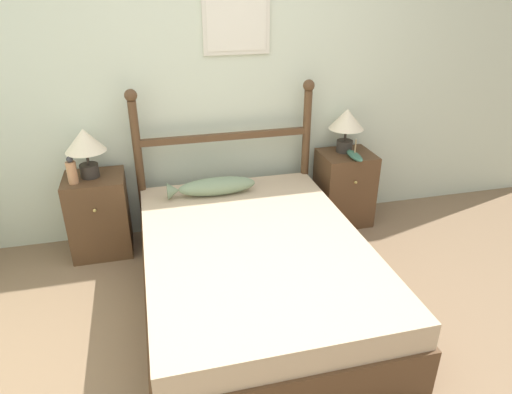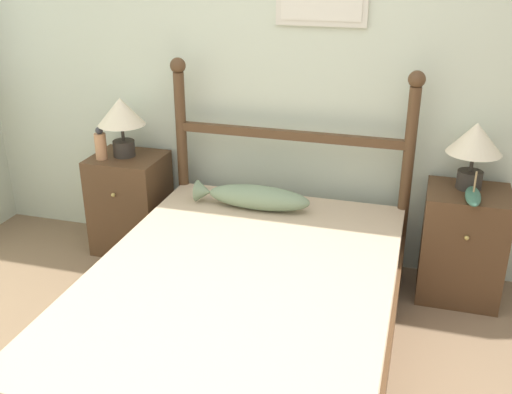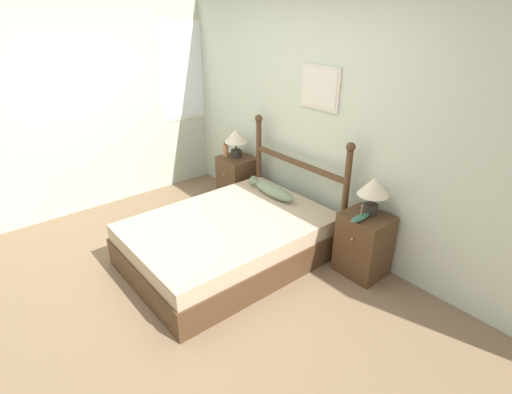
% 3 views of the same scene
% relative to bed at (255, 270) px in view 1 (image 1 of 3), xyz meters
% --- Properties ---
extents(ground_plane, '(16.00, 16.00, 0.00)m').
position_rel_bed_xyz_m(ground_plane, '(0.05, -0.62, -0.22)').
color(ground_plane, '#7A6047').
extents(wall_back, '(6.40, 0.08, 2.55)m').
position_rel_bed_xyz_m(wall_back, '(0.05, 1.11, 1.06)').
color(wall_back, beige).
rests_on(wall_back, ground_plane).
extents(bed, '(1.39, 1.95, 0.45)m').
position_rel_bed_xyz_m(bed, '(0.00, 0.00, 0.00)').
color(bed, '#4C331E').
rests_on(bed, ground_plane).
extents(headboard, '(1.42, 0.09, 1.22)m').
position_rel_bed_xyz_m(headboard, '(0.00, 0.94, 0.47)').
color(headboard, '#4C331E').
rests_on(headboard, ground_plane).
extents(nightstand_left, '(0.43, 0.40, 0.62)m').
position_rel_bed_xyz_m(nightstand_left, '(-0.99, 0.86, 0.09)').
color(nightstand_left, '#4C331E').
rests_on(nightstand_left, ground_plane).
extents(nightstand_right, '(0.43, 0.40, 0.62)m').
position_rel_bed_xyz_m(nightstand_right, '(0.99, 0.86, 0.09)').
color(nightstand_right, '#4C331E').
rests_on(nightstand_right, ground_plane).
extents(table_lamp_left, '(0.28, 0.28, 0.36)m').
position_rel_bed_xyz_m(table_lamp_left, '(-1.01, 0.87, 0.65)').
color(table_lamp_left, '#2D2823').
rests_on(table_lamp_left, nightstand_left).
extents(table_lamp_right, '(0.28, 0.28, 0.36)m').
position_rel_bed_xyz_m(table_lamp_right, '(0.99, 0.91, 0.65)').
color(table_lamp_right, '#2D2823').
rests_on(table_lamp_right, nightstand_right).
extents(bottle, '(0.07, 0.07, 0.20)m').
position_rel_bed_xyz_m(bottle, '(-1.11, 0.78, 0.49)').
color(bottle, tan).
rests_on(bottle, nightstand_left).
extents(model_boat, '(0.08, 0.25, 0.16)m').
position_rel_bed_xyz_m(model_boat, '(1.00, 0.74, 0.42)').
color(model_boat, '#386651').
rests_on(model_boat, nightstand_right).
extents(fish_pillow, '(0.66, 0.15, 0.14)m').
position_rel_bed_xyz_m(fish_pillow, '(-0.15, 0.71, 0.29)').
color(fish_pillow, gray).
rests_on(fish_pillow, bed).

